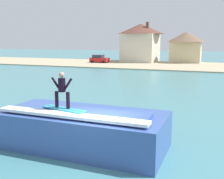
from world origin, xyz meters
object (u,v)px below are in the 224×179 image
(surfboard, at_px, (64,109))
(car_near_shore, at_px, (99,59))
(house_small_cottage, at_px, (186,45))
(house_with_chimney, at_px, (141,41))
(surfer, at_px, (62,88))
(wave_crest, at_px, (82,129))

(surfboard, bearing_deg, car_near_shore, 112.18)
(car_near_shore, height_order, house_small_cottage, house_small_cottage)
(house_with_chimney, height_order, house_small_cottage, house_with_chimney)
(car_near_shore, xyz_separation_m, house_small_cottage, (17.34, 7.54, 3.03))
(surfer, relative_size, car_near_shore, 0.40)
(wave_crest, distance_m, house_small_cottage, 51.62)
(surfer, xyz_separation_m, house_small_cottage, (-0.69, 51.99, 1.22))
(wave_crest, relative_size, surfboard, 3.37)
(wave_crest, distance_m, surfboard, 1.26)
(car_near_shore, xyz_separation_m, house_with_chimney, (7.48, 6.41, 3.92))
(wave_crest, bearing_deg, surfboard, -135.00)
(wave_crest, relative_size, surfer, 4.76)
(car_near_shore, bearing_deg, wave_crest, -66.95)
(wave_crest, height_order, house_with_chimney, house_with_chimney)
(wave_crest, bearing_deg, house_small_cottage, 91.52)
(surfboard, height_order, house_with_chimney, house_with_chimney)
(car_near_shore, bearing_deg, surfboard, -67.82)
(house_with_chimney, xyz_separation_m, house_small_cottage, (9.86, 1.13, -0.89))
(surfer, distance_m, house_small_cottage, 52.01)
(house_small_cottage, bearing_deg, car_near_shore, -156.51)
(house_small_cottage, bearing_deg, wave_crest, -88.48)
(wave_crest, height_order, house_small_cottage, house_small_cottage)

